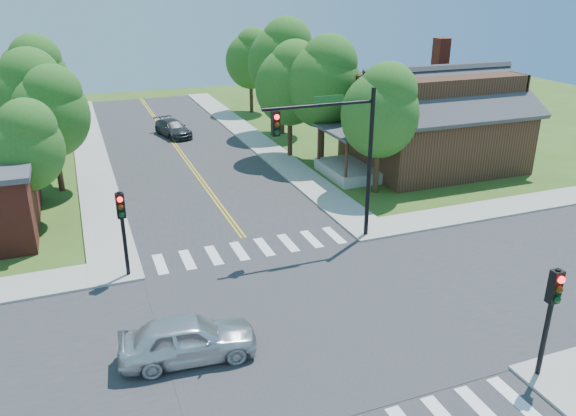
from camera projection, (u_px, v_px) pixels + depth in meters
name	position (u px, v px, depth m)	size (l,w,h in m)	color
ground	(303.00, 319.00, 20.55)	(100.00, 100.00, 0.00)	#39551A
road_ns	(303.00, 319.00, 20.54)	(10.00, 90.00, 0.04)	#2D2D30
road_ew	(303.00, 319.00, 20.54)	(90.00, 10.00, 0.04)	#2D2D30
intersection_patch	(303.00, 319.00, 20.55)	(10.20, 10.20, 0.06)	#2D2D30
sidewalk_ne	(425.00, 157.00, 39.50)	(40.00, 40.00, 0.14)	#9E9B93
crosswalk_north	(252.00, 249.00, 25.90)	(8.85, 2.00, 0.01)	white
centerline	(303.00, 318.00, 20.53)	(0.30, 90.00, 0.01)	gold
signal_mast_ne	(337.00, 143.00, 24.88)	(5.30, 0.42, 7.20)	black
signal_pole_se	(552.00, 304.00, 16.56)	(0.34, 0.42, 3.80)	black
signal_pole_nw	(122.00, 219.00, 22.52)	(0.34, 0.42, 3.80)	black
house_ne	(434.00, 117.00, 36.67)	(13.05, 8.80, 7.11)	#371F13
tree_e_a	(382.00, 109.00, 31.22)	(4.44, 4.22, 7.55)	#382314
tree_e_b	(325.00, 80.00, 36.52)	(5.02, 4.76, 8.53)	#382314
tree_e_c	(283.00, 58.00, 43.66)	(5.39, 5.12, 9.16)	#382314
tree_e_d	(251.00, 57.00, 51.60)	(4.59, 4.36, 7.80)	#382314
tree_w_a	(25.00, 144.00, 27.14)	(3.80, 3.61, 6.45)	#382314
tree_w_b	(29.00, 97.00, 32.45)	(4.80, 4.56, 8.16)	#382314
tree_w_c	(34.00, 75.00, 39.77)	(4.86, 4.62, 8.26)	#382314
tree_w_d	(40.00, 72.00, 48.07)	(3.94, 3.75, 6.70)	#382314
tree_house	(291.00, 81.00, 37.78)	(4.74, 4.51, 8.06)	#382314
tree_bldg	(51.00, 110.00, 31.51)	(4.34, 4.13, 7.38)	#382314
car_silver	(188.00, 339.00, 18.13)	(4.59, 2.22, 1.51)	silver
car_dgrey	(173.00, 129.00, 44.74)	(2.73, 4.65, 1.27)	#2F3234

